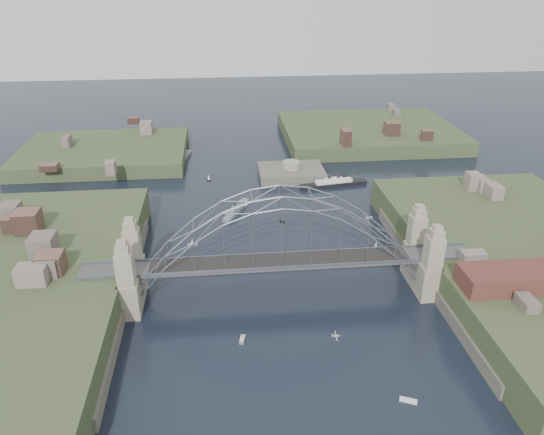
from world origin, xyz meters
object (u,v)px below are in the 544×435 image
at_px(naval_cruiser_near, 236,210).
at_px(ocean_liner, 334,184).
at_px(bridge, 281,245).
at_px(wharf_shed, 512,278).
at_px(naval_cruiser_far, 182,158).
at_px(fort_island, 291,177).

bearing_deg(naval_cruiser_near, ocean_liner, 26.95).
xyz_separation_m(bridge, wharf_shed, (44.00, -14.00, -2.32)).
relative_size(naval_cruiser_far, ocean_liner, 0.79).
relative_size(naval_cruiser_near, naval_cruiser_far, 0.86).
bearing_deg(ocean_liner, naval_cruiser_near, -153.05).
relative_size(naval_cruiser_near, ocean_liner, 0.68).
bearing_deg(fort_island, naval_cruiser_far, 152.34).
bearing_deg(naval_cruiser_far, fort_island, -27.66).
height_order(fort_island, naval_cruiser_near, fort_island).
distance_m(fort_island, naval_cruiser_near, 33.29).
height_order(fort_island, ocean_liner, fort_island).
height_order(naval_cruiser_near, ocean_liner, ocean_liner).
xyz_separation_m(wharf_shed, naval_cruiser_near, (-51.96, 57.38, -9.26)).
relative_size(fort_island, naval_cruiser_near, 1.43).
relative_size(wharf_shed, ocean_liner, 0.88).
bearing_deg(fort_island, naval_cruiser_near, -126.86).
distance_m(fort_island, naval_cruiser_far, 43.10).
bearing_deg(bridge, naval_cruiser_near, 100.39).
distance_m(fort_island, ocean_liner, 16.20).
relative_size(bridge, naval_cruiser_far, 4.71).
height_order(wharf_shed, ocean_liner, wharf_shed).
distance_m(wharf_shed, naval_cruiser_far, 125.78).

